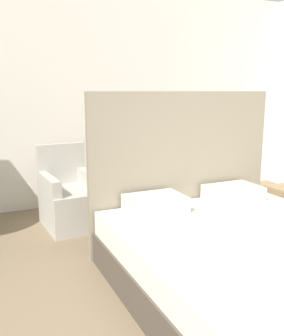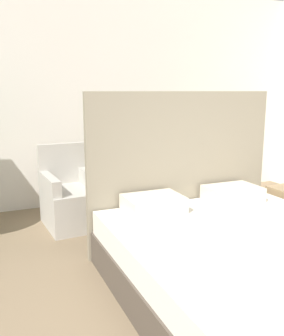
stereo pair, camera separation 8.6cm
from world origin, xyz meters
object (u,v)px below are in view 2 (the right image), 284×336
Objects in this scene: armchair_near_window_left at (71,201)px; armchair_near_window_right at (145,193)px; side_table at (110,202)px; bed at (244,257)px.

armchair_near_window_right is at bearing -4.11° from armchair_near_window_left.
armchair_near_window_left is 0.47m from side_table.
armchair_near_window_right is at bearing 88.97° from bed.
bed reaches higher than armchair_near_window_left.
bed is at bearing -85.71° from armchair_near_window_right.
armchair_near_window_left is (-0.89, 1.97, -0.00)m from bed.
bed is 1.99m from side_table.
armchair_near_window_right is 0.47m from side_table.
bed is 1.97m from armchair_near_window_right.
armchair_near_window_left is at bearing 114.41° from bed.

